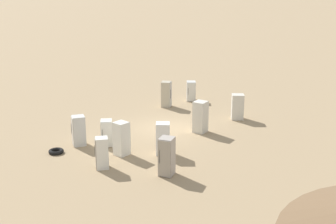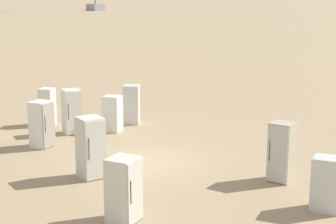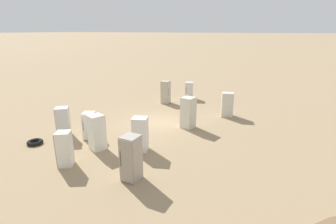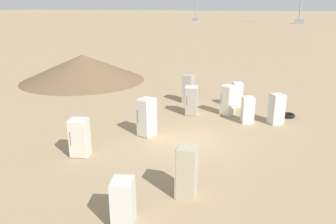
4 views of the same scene
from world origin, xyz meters
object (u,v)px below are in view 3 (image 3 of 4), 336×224
discarded_fridge_2 (64,149)px  discarded_fridge_5 (227,105)px  discarded_fridge_4 (188,113)px  discarded_fridge_6 (63,122)px  discarded_fridge_9 (140,134)px  discarded_fridge_8 (189,91)px  discarded_fridge_1 (131,158)px  discarded_fridge_3 (166,92)px  scrap_tire (35,142)px  discarded_fridge_7 (97,132)px  discarded_fridge_0 (89,125)px

discarded_fridge_2 → discarded_fridge_5: (-4.87, -9.92, 0.04)m
discarded_fridge_4 → discarded_fridge_6: (5.83, 4.23, -0.11)m
discarded_fridge_4 → discarded_fridge_2: bearing=-101.3°
discarded_fridge_4 → discarded_fridge_9: bearing=-89.7°
discarded_fridge_6 → discarded_fridge_8: 11.37m
discarded_fridge_1 → discarded_fridge_3: size_ratio=1.02×
discarded_fridge_4 → scrap_tire: discarded_fridge_4 is taller
discarded_fridge_4 → discarded_fridge_7: discarded_fridge_4 is taller
discarded_fridge_6 → discarded_fridge_8: size_ratio=1.16×
discarded_fridge_1 → discarded_fridge_6: 6.25m
discarded_fridge_3 → discarded_fridge_6: discarded_fridge_3 is taller
discarded_fridge_4 → discarded_fridge_9: size_ratio=1.11×
discarded_fridge_6 → discarded_fridge_7: discarded_fridge_7 is taller
discarded_fridge_0 → discarded_fridge_7: 1.63m
discarded_fridge_0 → discarded_fridge_5: size_ratio=0.89×
discarded_fridge_6 → discarded_fridge_9: size_ratio=0.98×
discarded_fridge_0 → discarded_fridge_8: 10.61m
discarded_fridge_9 → discarded_fridge_1: bearing=-85.2°
scrap_tire → discarded_fridge_6: bearing=-112.0°
discarded_fridge_1 → discarded_fridge_9: size_ratio=1.08×
discarded_fridge_7 → discarded_fridge_9: 2.16m
discarded_fridge_2 → scrap_tire: bearing=43.3°
discarded_fridge_6 → discarded_fridge_4: bearing=-91.6°
discarded_fridge_2 → discarded_fridge_6: bearing=17.3°
discarded_fridge_1 → discarded_fridge_4: (0.02, -6.43, 0.02)m
discarded_fridge_1 → discarded_fridge_9: bearing=-65.4°
discarded_fridge_6 → discarded_fridge_8: (-3.40, -10.85, -0.12)m
discarded_fridge_3 → discarded_fridge_7: (-0.64, 9.29, -0.01)m
discarded_fridge_6 → discarded_fridge_9: bearing=-124.6°
discarded_fridge_2 → discarded_fridge_8: size_ratio=1.10×
discarded_fridge_9 → discarded_fridge_0: bearing=159.2°
discarded_fridge_3 → discarded_fridge_4: bearing=31.4°
discarded_fridge_1 → discarded_fridge_4: bearing=-88.0°
discarded_fridge_8 → discarded_fridge_5: bearing=121.9°
discarded_fridge_3 → discarded_fridge_5: discarded_fridge_3 is taller
discarded_fridge_7 → scrap_tire: 3.62m
discarded_fridge_3 → discarded_fridge_8: discarded_fridge_3 is taller
discarded_fridge_1 → discarded_fridge_7: (3.04, -1.66, -0.03)m
discarded_fridge_3 → scrap_tire: size_ratio=2.25×
discarded_fridge_7 → scrap_tire: size_ratio=2.23×
discarded_fridge_1 → discarded_fridge_9: discarded_fridge_1 is taller
discarded_fridge_5 → discarded_fridge_6: discarded_fridge_6 is taller
discarded_fridge_3 → discarded_fridge_9: (-2.65, 8.50, -0.05)m
discarded_fridge_4 → discarded_fridge_6: 7.21m
discarded_fridge_6 → discarded_fridge_1: bearing=-148.1°
discarded_fridge_3 → discarded_fridge_7: size_ratio=1.01×
discarded_fridge_7 → discarded_fridge_9: size_ratio=1.05×
discarded_fridge_3 → discarded_fridge_9: bearing=9.7°
discarded_fridge_2 → discarded_fridge_7: bearing=-35.4°
discarded_fridge_2 → discarded_fridge_6: 3.59m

